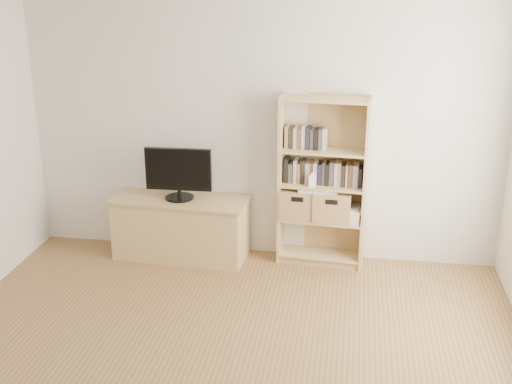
% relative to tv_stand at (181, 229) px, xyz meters
% --- Properties ---
extents(back_wall, '(4.50, 0.02, 2.60)m').
position_rel_tv_stand_xyz_m(back_wall, '(0.75, 0.24, 1.01)').
color(back_wall, silver).
rests_on(back_wall, floor).
extents(tv_stand, '(1.29, 0.56, 0.58)m').
position_rel_tv_stand_xyz_m(tv_stand, '(0.00, 0.00, 0.00)').
color(tv_stand, tan).
rests_on(tv_stand, floor).
extents(bookshelf, '(0.83, 0.34, 1.62)m').
position_rel_tv_stand_xyz_m(bookshelf, '(1.35, 0.09, 0.52)').
color(bookshelf, tan).
rests_on(bookshelf, floor).
extents(television, '(0.63, 0.07, 0.49)m').
position_rel_tv_stand_xyz_m(television, '(0.00, 0.00, 0.56)').
color(television, black).
rests_on(television, tv_stand).
extents(books_row_mid, '(0.77, 0.18, 0.21)m').
position_rel_tv_stand_xyz_m(books_row_mid, '(1.35, 0.11, 0.60)').
color(books_row_mid, black).
rests_on(books_row_mid, bookshelf).
extents(books_row_upper, '(0.38, 0.17, 0.20)m').
position_rel_tv_stand_xyz_m(books_row_upper, '(1.17, 0.12, 0.93)').
color(books_row_upper, black).
rests_on(books_row_upper, bookshelf).
extents(baby_monitor, '(0.06, 0.05, 0.11)m').
position_rel_tv_stand_xyz_m(baby_monitor, '(1.25, 0.01, 0.55)').
color(baby_monitor, white).
rests_on(baby_monitor, bookshelf).
extents(basket_left, '(0.35, 0.30, 0.28)m').
position_rel_tv_stand_xyz_m(basket_left, '(1.14, 0.10, 0.30)').
color(basket_left, '#AF7B4F').
rests_on(basket_left, bookshelf).
extents(basket_right, '(0.35, 0.29, 0.28)m').
position_rel_tv_stand_xyz_m(basket_right, '(1.45, 0.08, 0.30)').
color(basket_right, '#AF7B4F').
rests_on(basket_right, bookshelf).
extents(laptop, '(0.36, 0.25, 0.03)m').
position_rel_tv_stand_xyz_m(laptop, '(1.31, 0.09, 0.46)').
color(laptop, silver).
rests_on(laptop, basket_left).
extents(magazine_stack, '(0.20, 0.27, 0.12)m').
position_rel_tv_stand_xyz_m(magazine_stack, '(1.63, 0.07, 0.22)').
color(magazine_stack, beige).
rests_on(magazine_stack, bookshelf).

